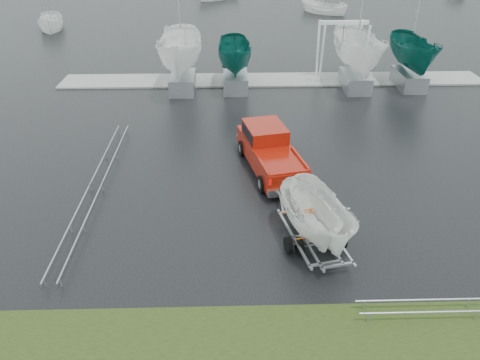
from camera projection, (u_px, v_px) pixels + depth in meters
ground_plane at (297, 166)px, 22.27m from camera, size 120.00×120.00×0.00m
grass_verge at (351, 357)px, 12.74m from camera, size 40.00×40.00×0.00m
dock at (273, 80)px, 33.50m from camera, size 30.00×3.00×0.12m
pickup_truck at (269, 148)px, 21.74m from camera, size 3.03×5.88×1.86m
trailer_hitched at (325, 185)px, 15.64m from camera, size 1.94×3.77×4.78m
trailer_parked at (312, 188)px, 15.81m from camera, size 1.93×3.77×4.45m
boat_hoist at (342, 42)px, 32.30m from camera, size 3.30×2.18×4.12m
keelboat_0 at (179, 22)px, 29.40m from camera, size 2.81×3.20×10.99m
keelboat_1 at (235, 37)px, 30.14m from camera, size 2.23×3.20×7.02m
keelboat_2 at (362, 22)px, 29.71m from camera, size 2.77×3.20×10.95m
keelboat_3 at (417, 31)px, 30.40m from camera, size 2.36×3.20×10.53m
mast_rack_0 at (111, 153)px, 22.74m from camera, size 0.56×6.50×0.06m
mast_rack_1 at (77, 224)px, 17.55m from camera, size 0.56×6.50×0.06m
mast_rack_2 at (473, 305)px, 13.96m from camera, size 7.00×0.56×0.06m
moored_boat_0 at (53, 29)px, 47.96m from camera, size 2.89×2.94×11.15m
moored_boat_2 at (323, 13)px, 55.38m from camera, size 3.29×3.29×11.07m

